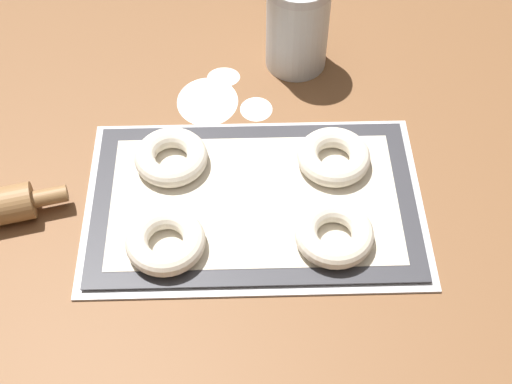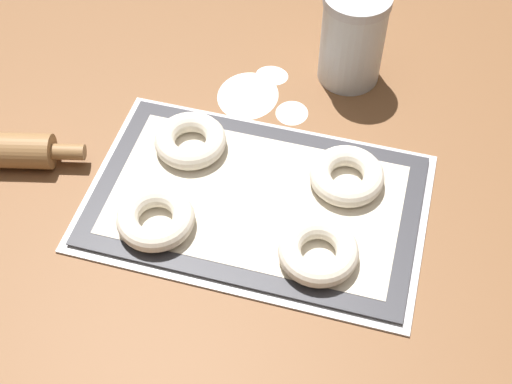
% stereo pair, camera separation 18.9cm
% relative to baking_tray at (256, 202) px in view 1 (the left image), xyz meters
% --- Properties ---
extents(ground_plane, '(2.80, 2.80, 0.00)m').
position_rel_baking_tray_xyz_m(ground_plane, '(-0.01, 0.01, -0.00)').
color(ground_plane, brown).
extents(baking_tray, '(0.51, 0.32, 0.01)m').
position_rel_baking_tray_xyz_m(baking_tray, '(0.00, 0.00, 0.00)').
color(baking_tray, silver).
rests_on(baking_tray, ground_plane).
extents(baking_mat, '(0.48, 0.30, 0.00)m').
position_rel_baking_tray_xyz_m(baking_mat, '(0.00, 0.00, 0.01)').
color(baking_mat, '#333338').
rests_on(baking_mat, baking_tray).
extents(bagel_front_left, '(0.11, 0.11, 0.03)m').
position_rel_baking_tray_xyz_m(bagel_front_left, '(-0.13, -0.08, 0.02)').
color(bagel_front_left, silver).
rests_on(bagel_front_left, baking_mat).
extents(bagel_front_right, '(0.11, 0.11, 0.03)m').
position_rel_baking_tray_xyz_m(bagel_front_right, '(0.11, -0.08, 0.02)').
color(bagel_front_right, silver).
rests_on(bagel_front_right, baking_mat).
extents(bagel_back_left, '(0.11, 0.11, 0.03)m').
position_rel_baking_tray_xyz_m(bagel_back_left, '(-0.13, 0.07, 0.02)').
color(bagel_back_left, silver).
rests_on(bagel_back_left, baking_mat).
extents(bagel_back_right, '(0.11, 0.11, 0.03)m').
position_rel_baking_tray_xyz_m(bagel_back_right, '(0.12, 0.07, 0.02)').
color(bagel_back_right, silver).
rests_on(bagel_back_right, baking_mat).
extents(flour_canister, '(0.11, 0.11, 0.17)m').
position_rel_baking_tray_xyz_m(flour_canister, '(0.08, 0.31, 0.08)').
color(flour_canister, silver).
rests_on(flour_canister, ground_plane).
extents(flour_patch_near, '(0.10, 0.12, 0.00)m').
position_rel_baking_tray_xyz_m(flour_patch_near, '(-0.07, 0.22, -0.00)').
color(flour_patch_near, white).
rests_on(flour_patch_near, ground_plane).
extents(flour_patch_far, '(0.06, 0.05, 0.00)m').
position_rel_baking_tray_xyz_m(flour_patch_far, '(-0.05, 0.28, -0.00)').
color(flour_patch_far, white).
rests_on(flour_patch_far, ground_plane).
extents(flour_patch_side, '(0.05, 0.06, 0.00)m').
position_rel_baking_tray_xyz_m(flour_patch_side, '(0.01, 0.20, -0.00)').
color(flour_patch_side, white).
rests_on(flour_patch_side, ground_plane).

